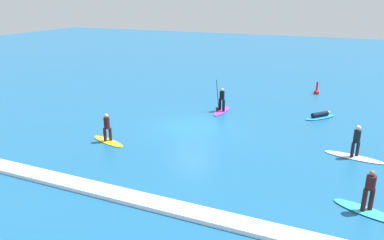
% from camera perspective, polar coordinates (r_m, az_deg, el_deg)
% --- Properties ---
extents(ground_plane, '(120.00, 120.00, 0.00)m').
position_cam_1_polar(ground_plane, '(22.99, 0.00, -1.18)').
color(ground_plane, '#195684').
rests_on(ground_plane, ground).
extents(surfer_on_purple_board, '(0.84, 2.55, 2.33)m').
position_cam_1_polar(surfer_on_purple_board, '(26.14, 4.65, 2.39)').
color(surfer_on_purple_board, purple).
rests_on(surfer_on_purple_board, ground_plane).
extents(surfer_on_yellow_board, '(2.63, 1.38, 1.67)m').
position_cam_1_polar(surfer_on_yellow_board, '(21.11, -13.03, -2.08)').
color(surfer_on_yellow_board, yellow).
rests_on(surfer_on_yellow_board, ground_plane).
extents(surfer_on_blue_board, '(2.15, 2.33, 0.42)m').
position_cam_1_polar(surfer_on_blue_board, '(26.25, 19.39, 0.62)').
color(surfer_on_blue_board, '#1E8CD1').
rests_on(surfer_on_blue_board, ground_plane).
extents(surfer_on_white_board, '(2.97, 1.14, 1.75)m').
position_cam_1_polar(surfer_on_white_board, '(20.34, 24.10, -4.08)').
color(surfer_on_white_board, white).
rests_on(surfer_on_white_board, ground_plane).
extents(surfer_on_teal_board, '(2.56, 1.52, 1.76)m').
position_cam_1_polar(surfer_on_teal_board, '(15.64, 25.69, -11.37)').
color(surfer_on_teal_board, '#33C6CC').
rests_on(surfer_on_teal_board, ground_plane).
extents(marker_buoy, '(0.46, 0.46, 1.15)m').
position_cam_1_polar(marker_buoy, '(32.71, 18.84, 4.22)').
color(marker_buoy, red).
rests_on(marker_buoy, ground_plane).
extents(wave_crest, '(22.52, 0.90, 0.18)m').
position_cam_1_polar(wave_crest, '(15.92, -13.09, -10.87)').
color(wave_crest, white).
rests_on(wave_crest, ground_plane).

